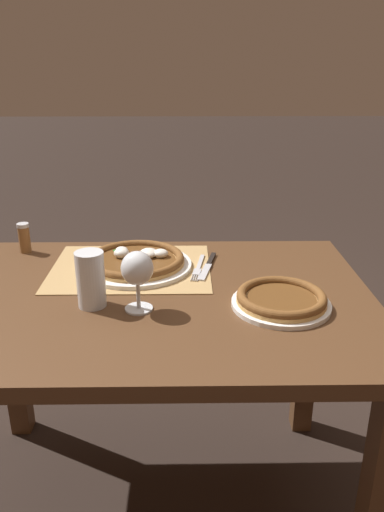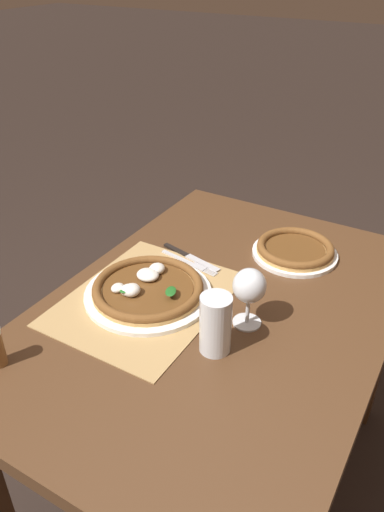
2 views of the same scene
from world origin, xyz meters
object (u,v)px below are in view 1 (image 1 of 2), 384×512
Objects in this scene: pizza_near at (136,261)px; pepper_shaker at (24,238)px; pint_glass at (91,280)px; knife at (208,266)px; wine_glass at (137,271)px; fork at (198,268)px; pizza_far at (281,300)px.

pepper_shaker is at bearing -20.57° from pizza_near.
pint_glass is 0.40m from knife.
pint_glass is (0.12, -0.02, -0.04)m from wine_glass.
knife is (-0.18, -0.27, -0.10)m from wine_glass.
wine_glass is 0.77× the size of fork.
pint_glass is at bearing -11.59° from wine_glass.
pepper_shaker is at bearing -53.77° from pint_glass.
knife is (-0.22, 0.00, -0.02)m from pizza_near.
knife is (0.17, -0.26, -0.01)m from pizza_far.
pizza_near reaches higher than pizza_far.
pepper_shaker is (0.37, -0.14, 0.03)m from pizza_near.
pizza_far is at bearing 129.56° from fork.
pint_glass is (0.09, 0.25, 0.05)m from pizza_near.
pizza_near is 0.40m from pepper_shaker.
wine_glass is at bearing 55.47° from knife.
pepper_shaker reaches higher than pizza_far.
wine_glass is 0.32m from fork.
fork is at bearing -139.84° from pint_glass.
wine_glass is 0.58m from pepper_shaker.
pint_glass is at bearing -1.50° from pizza_far.
pepper_shaker is at bearing -45.58° from wine_glass.
pint_glass is 0.72× the size of fork.
fork is (-0.28, -0.23, -0.06)m from pint_glass.
pepper_shaker is at bearing -27.65° from pizza_far.
knife is at bearing -124.53° from wine_glass.
pizza_near is 1.33× the size of pizza_far.
knife is at bearing -158.87° from fork.
pizza_far is 0.48m from pint_glass.
wine_glass is 0.73× the size of knife.
pizza_far is 2.59× the size of pepper_shaker.
pepper_shaker is (0.28, -0.39, -0.02)m from pint_glass.
pint_glass is 1.49× the size of pepper_shaker.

